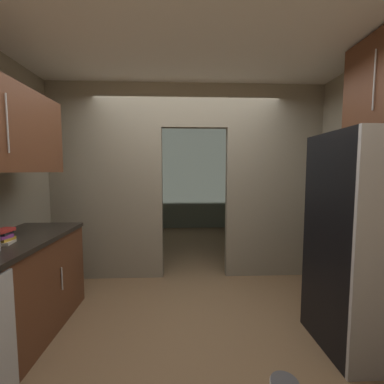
{
  "coord_description": "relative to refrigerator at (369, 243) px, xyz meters",
  "views": [
    {
      "loc": [
        -0.09,
        -2.2,
        1.5
      ],
      "look_at": [
        0.04,
        0.81,
        1.25
      ],
      "focal_mm": 23.14,
      "sensor_mm": 36.0,
      "label": 1
    }
  ],
  "objects": [
    {
      "name": "book_stack",
      "position": [
        -3.0,
        0.07,
        0.07
      ],
      "size": [
        0.14,
        0.16,
        0.13
      ],
      "color": "beige",
      "rests_on": "lower_cabinet_run"
    },
    {
      "name": "refrigerator",
      "position": [
        0.0,
        0.0,
        0.0
      ],
      "size": [
        0.75,
        0.73,
        1.82
      ],
      "color": "black",
      "rests_on": "ground"
    },
    {
      "name": "kitchen_overhead_slab",
      "position": [
        -1.47,
        0.63,
        1.81
      ],
      "size": [
        4.15,
        6.55,
        0.06
      ],
      "primitive_type": "cube",
      "color": "silver"
    },
    {
      "name": "adjoining_room_shell",
      "position": [
        -1.47,
        3.64,
        0.44
      ],
      "size": [
        3.75,
        3.12,
        2.69
      ],
      "color": "gray",
      "rests_on": "ground"
    },
    {
      "name": "ground",
      "position": [
        -1.47,
        0.25,
        -0.91
      ],
      "size": [
        20.0,
        20.0,
        0.0
      ],
      "primitive_type": "plane",
      "color": "brown"
    },
    {
      "name": "kitchen_partition",
      "position": [
        -1.49,
        1.52,
        0.5
      ],
      "size": [
        3.75,
        0.12,
        2.69
      ],
      "color": "gray",
      "rests_on": "ground"
    }
  ]
}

